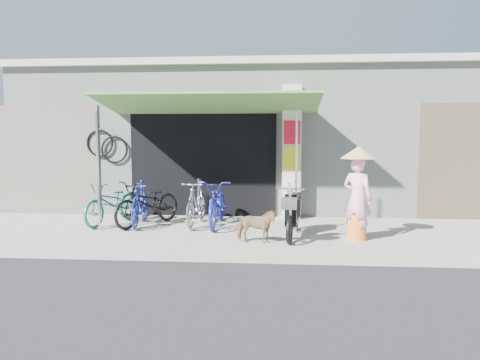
# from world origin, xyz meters

# --- Properties ---
(ground) EXTENTS (80.00, 80.00, 0.00)m
(ground) POSITION_xyz_m (0.00, 0.00, 0.00)
(ground) COLOR #A39E93
(ground) RESTS_ON ground
(bicycle_shop) EXTENTS (12.30, 5.30, 3.66)m
(bicycle_shop) POSITION_xyz_m (-0.00, 5.09, 1.83)
(bicycle_shop) COLOR #ABB0A8
(bicycle_shop) RESTS_ON ground
(shop_pillar) EXTENTS (0.42, 0.44, 3.00)m
(shop_pillar) POSITION_xyz_m (0.85, 2.45, 1.50)
(shop_pillar) COLOR beige
(shop_pillar) RESTS_ON ground
(awning) EXTENTS (4.60, 1.88, 2.72)m
(awning) POSITION_xyz_m (-0.90, 1.63, 2.51)
(awning) COLOR #437032
(awning) RESTS_ON ground
(neighbour_right) EXTENTS (2.60, 0.06, 2.60)m
(neighbour_right) POSITION_xyz_m (5.00, 2.59, 1.30)
(neighbour_right) COLOR brown
(neighbour_right) RESTS_ON ground
(neighbour_left) EXTENTS (2.60, 0.06, 2.60)m
(neighbour_left) POSITION_xyz_m (-5.00, 2.59, 1.30)
(neighbour_left) COLOR #6B665B
(neighbour_left) RESTS_ON ground
(bike_teal) EXTENTS (1.09, 1.85, 0.92)m
(bike_teal) POSITION_xyz_m (-2.96, 1.40, 0.46)
(bike_teal) COLOR #19725E
(bike_teal) RESTS_ON ground
(bike_blue) EXTENTS (0.57, 1.59, 0.93)m
(bike_blue) POSITION_xyz_m (-2.33, 1.28, 0.47)
(bike_blue) COLOR navy
(bike_blue) RESTS_ON ground
(bike_black) EXTENTS (1.43, 1.90, 0.95)m
(bike_black) POSITION_xyz_m (-2.15, 1.28, 0.48)
(bike_black) COLOR black
(bike_black) RESTS_ON ground
(bike_silver) EXTENTS (0.56, 1.64, 0.97)m
(bike_silver) POSITION_xyz_m (-1.15, 1.39, 0.49)
(bike_silver) COLOR #9F9FA3
(bike_silver) RESTS_ON ground
(bike_navy) EXTENTS (0.67, 1.88, 0.98)m
(bike_navy) POSITION_xyz_m (-0.69, 1.37, 0.49)
(bike_navy) COLOR navy
(bike_navy) RESTS_ON ground
(street_dog) EXTENTS (0.76, 0.42, 0.61)m
(street_dog) POSITION_xyz_m (0.17, -0.16, 0.30)
(street_dog) COLOR #997D51
(street_dog) RESTS_ON ground
(moped) EXTENTS (0.51, 1.73, 0.98)m
(moped) POSITION_xyz_m (0.84, 0.45, 0.45)
(moped) COLOR black
(moped) RESTS_ON ground
(nun) EXTENTS (0.66, 0.64, 1.69)m
(nun) POSITION_xyz_m (1.98, 0.29, 0.84)
(nun) COLOR #F8A7C4
(nun) RESTS_ON ground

